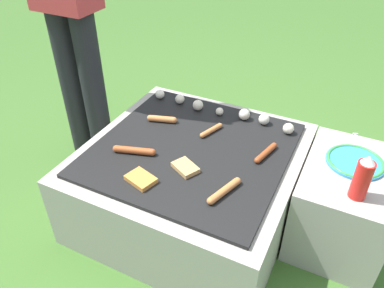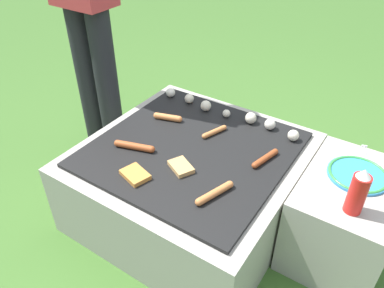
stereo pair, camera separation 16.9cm
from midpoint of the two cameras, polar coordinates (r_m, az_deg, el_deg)
ground_plane at (r=1.96m, az=2.50°, el=-10.02°), size 14.00×14.00×0.00m
grill at (r=1.83m, az=2.66°, el=-5.72°), size 0.95×0.95×0.40m
side_ledge at (r=1.81m, az=24.55°, el=-10.15°), size 0.38×0.55×0.40m
sausage_front_center at (r=1.69m, az=-5.98°, el=-0.44°), size 0.19×0.08×0.03m
sausage_front_left at (r=1.88m, az=-1.16°, el=4.02°), size 0.15×0.07×0.03m
sausage_front_right at (r=1.66m, az=13.97°, el=-2.24°), size 0.06×0.16×0.03m
sausage_back_center at (r=1.79m, az=6.14°, el=1.78°), size 0.07×0.14×0.02m
sausage_back_left at (r=1.46m, az=6.82°, el=-7.56°), size 0.08×0.18×0.03m
bread_slice_right at (r=1.57m, az=1.37°, el=-3.60°), size 0.13×0.12×0.02m
bread_slice_left at (r=1.54m, az=-5.58°, el=-4.79°), size 0.14×0.11×0.02m
mushroom_row at (r=1.92m, az=8.27°, el=4.71°), size 0.78×0.08×0.06m
plate_colorful at (r=1.72m, az=26.59°, el=-4.29°), size 0.24×0.24×0.02m
condiment_bottle at (r=1.50m, az=27.00°, el=-6.64°), size 0.06×0.06×0.20m
fork_utensil at (r=1.85m, az=27.38°, el=-1.68°), size 0.07×0.17×0.01m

